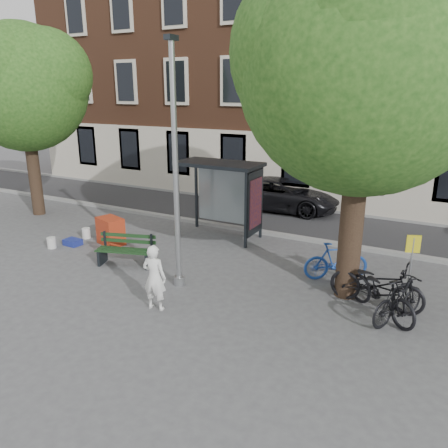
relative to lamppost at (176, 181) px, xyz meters
name	(u,v)px	position (x,y,z in m)	size (l,w,h in m)	color
ground	(179,285)	(0.00, 0.00, -2.78)	(90.00, 90.00, 0.00)	#4C4C4F
road	(278,219)	(0.00, 7.00, -2.78)	(40.00, 4.00, 0.01)	#28282B
curb_near	(257,231)	(0.00, 5.00, -2.72)	(40.00, 0.25, 0.12)	gray
curb_far	(295,206)	(0.00, 9.00, -2.72)	(40.00, 0.25, 0.12)	gray
building_row	(331,44)	(0.00, 13.00, 4.22)	(30.00, 8.00, 14.00)	brown
lamppost	(176,181)	(0.00, 0.00, 0.00)	(0.28, 0.35, 6.11)	#9EA0A3
tree_right	(366,56)	(4.01, 1.38, 2.83)	(5.76, 5.60, 8.20)	black
tree_left	(20,82)	(-8.99, 2.88, 2.43)	(5.18, 4.86, 7.40)	black
bus_shelter	(231,183)	(-0.61, 4.11, -0.87)	(2.85, 1.45, 2.62)	#1E2328
painter	(154,278)	(0.24, -1.34, -1.99)	(0.58, 0.38, 1.58)	white
bench	(126,252)	(-2.16, 0.45, -2.38)	(1.78, 1.03, 0.88)	#1E2328
bike_a	(376,284)	(4.75, 1.21, -2.20)	(0.77, 2.21, 1.16)	black
bike_b	(336,261)	(3.51, 2.33, -2.26)	(0.50, 1.75, 1.05)	#1C419A
bike_c	(382,293)	(4.93, 0.85, -2.24)	(0.73, 2.08, 1.09)	black
bike_d	(399,300)	(5.31, 0.71, -2.25)	(0.50, 1.76, 1.06)	black
car_dark	(281,194)	(-0.42, 8.40, -2.11)	(2.25, 4.87, 1.35)	black
red_stand	(111,231)	(-3.81, 1.61, -2.33)	(0.90, 0.60, 0.90)	#A93116
blue_crate	(73,242)	(-4.85, 0.91, -2.68)	(0.55, 0.40, 0.20)	navy
bucket_b	(86,233)	(-4.98, 1.64, -2.60)	(0.28, 0.28, 0.36)	silver
bucket_c	(52,243)	(-5.23, 0.37, -2.60)	(0.28, 0.28, 0.36)	silver
notice_sign	(412,257)	(5.41, 1.42, -1.47)	(0.30, 0.14, 1.83)	#9EA0A3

